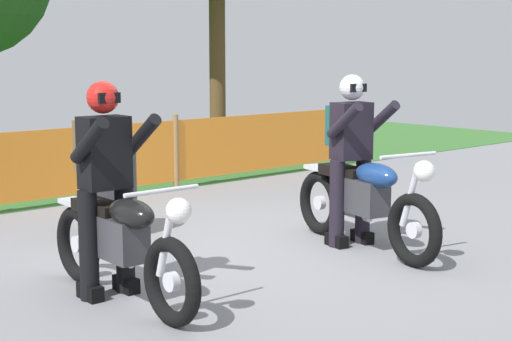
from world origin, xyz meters
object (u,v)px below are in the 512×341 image
object	(u,v)px
motorcycle_lead	(364,200)
spare_drum	(109,194)
motorcycle_trailing	(121,243)
rider_trailing	(105,177)
rider_lead	(351,150)

from	to	relation	value
motorcycle_lead	spare_drum	bearing A→B (deg)	-132.51
motorcycle_trailing	rider_trailing	xyz separation A→B (m)	(0.00, 0.22, 0.48)
motorcycle_lead	rider_trailing	bearing A→B (deg)	-87.11
motorcycle_trailing	spare_drum	distance (m)	2.24
motorcycle_trailing	motorcycle_lead	bearing A→B (deg)	87.97
motorcycle_lead	motorcycle_trailing	bearing A→B (deg)	-82.31
motorcycle_lead	motorcycle_trailing	world-z (taller)	motorcycle_lead
motorcycle_trailing	spare_drum	size ratio (longest dim) A/B	2.33
motorcycle_lead	rider_lead	xyz separation A→B (m)	(0.04, 0.23, 0.46)
rider_lead	spare_drum	world-z (taller)	rider_lead
spare_drum	motorcycle_lead	bearing A→B (deg)	-53.80
rider_lead	spare_drum	size ratio (longest dim) A/B	1.92
motorcycle_lead	rider_lead	bearing A→B (deg)	-179.49
motorcycle_lead	rider_lead	world-z (taller)	rider_lead
rider_lead	spare_drum	bearing A→B (deg)	-128.60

